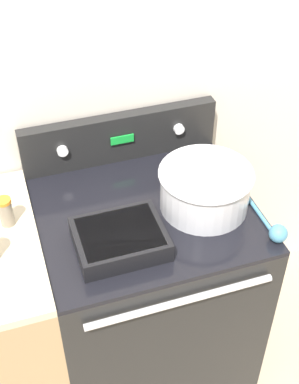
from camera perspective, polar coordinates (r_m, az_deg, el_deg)
The scene contains 7 objects.
kitchen_wall at distance 1.97m, azimuth -3.93°, elevation 12.77°, with size 8.00×0.05×2.50m.
stove_range at distance 2.20m, azimuth -0.36°, elevation -10.54°, with size 0.76×0.71×0.90m.
control_panel at distance 2.05m, azimuth -3.17°, elevation 5.87°, with size 0.76×0.07×0.20m.
mixing_bowl at distance 1.84m, azimuth 5.94°, elevation 0.53°, with size 0.33×0.33×0.15m.
casserole_dish at distance 1.72m, azimuth -3.18°, elevation -4.93°, with size 0.29×0.23×0.07m.
ladle at distance 1.80m, azimuth 13.30°, elevation -4.05°, with size 0.06×0.25×0.06m.
spice_jar_orange_cap at distance 1.83m, azimuth -15.08°, elevation -2.03°, with size 0.05×0.05×0.11m.
Camera 1 is at (-0.42, -0.97, 2.17)m, focal length 50.00 mm.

